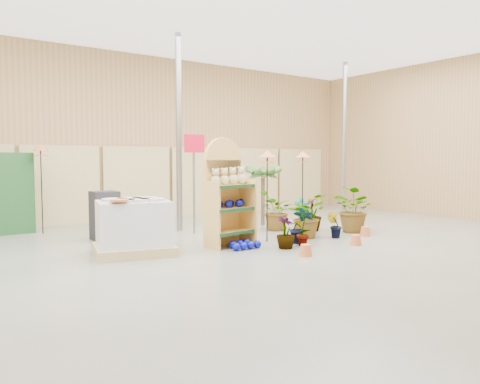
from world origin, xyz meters
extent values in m
cube|color=slate|center=(0.00, 0.00, -0.05)|extent=(15.00, 12.00, 0.10)
cube|color=#9D774A|center=(0.00, 6.05, 2.25)|extent=(15.00, 0.10, 4.50)
cylinder|color=gray|center=(5.50, 3.50, 2.25)|extent=(0.14, 0.14, 4.50)
cylinder|color=gray|center=(0.00, 3.50, 2.25)|extent=(0.14, 0.14, 4.50)
cube|color=tan|center=(-2.00, 5.92, 1.00)|extent=(1.90, 0.06, 2.00)
cube|color=tan|center=(0.00, 5.92, 1.00)|extent=(1.90, 0.06, 2.00)
cube|color=tan|center=(2.00, 5.92, 1.00)|extent=(1.90, 0.06, 2.00)
cube|color=tan|center=(4.00, 5.92, 1.00)|extent=(1.90, 0.06, 2.00)
cube|color=tan|center=(6.00, 5.92, 1.00)|extent=(1.90, 0.06, 2.00)
cube|color=tan|center=(-0.16, 1.41, 0.82)|extent=(0.87, 0.17, 1.64)
cylinder|color=tan|center=(-0.16, 1.41, 1.64)|extent=(0.87, 0.17, 0.87)
cube|color=tan|center=(-0.16, 1.16, 0.29)|extent=(0.88, 0.57, 0.04)
cube|color=#0F3819|center=(-0.16, 0.92, 0.29)|extent=(0.83, 0.12, 0.06)
cube|color=tan|center=(-0.16, 1.16, 0.72)|extent=(0.88, 0.57, 0.04)
cube|color=#0F3819|center=(-0.16, 0.92, 0.72)|extent=(0.83, 0.12, 0.06)
cube|color=tan|center=(-0.16, 1.16, 1.16)|extent=(0.88, 0.57, 0.04)
cube|color=#0F3819|center=(-0.16, 0.92, 1.16)|extent=(0.83, 0.12, 0.06)
cube|color=tan|center=(-0.58, 1.16, 0.63)|extent=(0.09, 0.48, 1.25)
cube|color=tan|center=(0.25, 1.16, 0.63)|extent=(0.09, 0.48, 1.25)
sphere|color=tan|center=(-0.45, 1.22, 1.26)|extent=(0.17, 0.17, 0.17)
sphere|color=tan|center=(-0.45, 1.22, 1.41)|extent=(0.13, 0.13, 0.13)
sphere|color=tan|center=(-0.26, 1.22, 1.27)|extent=(0.18, 0.18, 0.18)
sphere|color=tan|center=(-0.26, 1.22, 1.42)|extent=(0.13, 0.13, 0.13)
sphere|color=tan|center=(-0.06, 1.22, 1.27)|extent=(0.19, 0.19, 0.19)
sphere|color=tan|center=(-0.06, 1.22, 1.43)|extent=(0.13, 0.13, 0.13)
sphere|color=tan|center=(0.13, 1.22, 1.28)|extent=(0.20, 0.20, 0.20)
sphere|color=tan|center=(0.13, 1.22, 1.44)|extent=(0.13, 0.13, 0.13)
sphere|color=#070D91|center=(-0.47, 1.14, 0.81)|extent=(0.14, 0.14, 0.14)
sphere|color=#070D91|center=(-0.35, 1.26, 0.81)|extent=(0.14, 0.14, 0.14)
sphere|color=#070D91|center=(-0.22, 1.14, 0.81)|extent=(0.14, 0.14, 0.14)
sphere|color=#070D91|center=(-0.10, 1.26, 0.81)|extent=(0.14, 0.14, 0.14)
sphere|color=#070D91|center=(0.02, 1.14, 0.81)|extent=(0.14, 0.14, 0.14)
sphere|color=#070D91|center=(0.15, 1.26, 0.81)|extent=(0.14, 0.14, 0.14)
sphere|color=#070D91|center=(-0.32, 0.74, 0.07)|extent=(0.15, 0.15, 0.15)
sphere|color=#070D91|center=(-0.24, 0.98, 0.07)|extent=(0.15, 0.15, 0.15)
sphere|color=#070D91|center=(-0.16, 0.74, 0.07)|extent=(0.15, 0.15, 0.15)
sphere|color=#070D91|center=(-0.08, 0.98, 0.07)|extent=(0.15, 0.15, 0.15)
sphere|color=#070D91|center=(0.00, 0.74, 0.07)|extent=(0.15, 0.15, 0.15)
sphere|color=#070D91|center=(0.08, 0.98, 0.07)|extent=(0.15, 0.15, 0.15)
sphere|color=#070D91|center=(0.16, 0.74, 0.07)|extent=(0.15, 0.15, 0.15)
cube|color=tan|center=(-1.92, 1.56, 0.08)|extent=(1.54, 1.37, 0.16)
cube|color=silver|center=(-1.92, 1.56, 0.55)|extent=(1.40, 1.24, 0.77)
cylinder|color=#B8AD9F|center=(-2.20, 1.39, 0.95)|extent=(0.44, 0.44, 0.04)
cylinder|color=#B8AD9F|center=(-1.92, 1.39, 0.95)|extent=(0.44, 0.44, 0.04)
cylinder|color=#B8AD9F|center=(-1.65, 1.39, 0.95)|extent=(0.44, 0.44, 0.04)
cylinder|color=#B8AD9F|center=(-2.20, 1.72, 0.95)|extent=(0.44, 0.44, 0.04)
cylinder|color=#B8AD9F|center=(-1.92, 1.72, 0.95)|extent=(0.44, 0.44, 0.04)
cylinder|color=#B8AD9F|center=(-1.65, 1.72, 0.95)|extent=(0.44, 0.44, 0.04)
cube|color=black|center=(-1.84, 3.28, 0.25)|extent=(0.50, 0.50, 0.50)
cube|color=black|center=(-1.84, 3.28, 0.75)|extent=(0.50, 0.50, 0.50)
cylinder|color=gray|center=(0.10, 3.00, 1.10)|extent=(0.05, 0.05, 2.20)
cube|color=red|center=(0.10, 2.96, 2.00)|extent=(0.50, 0.03, 0.40)
cylinder|color=black|center=(0.76, 1.21, 0.80)|extent=(0.02, 0.02, 1.59)
cylinder|color=#CD6535|center=(0.76, 1.21, 1.59)|extent=(0.30, 0.30, 0.02)
cone|color=#CD6535|center=(0.76, 1.21, 1.76)|extent=(0.34, 0.34, 0.14)
cylinder|color=black|center=(2.22, 1.76, 0.80)|extent=(0.02, 0.02, 1.60)
cylinder|color=#CD6535|center=(2.22, 1.76, 1.60)|extent=(0.30, 0.30, 0.02)
cone|color=#CD6535|center=(2.22, 1.76, 1.77)|extent=(0.34, 0.34, 0.14)
cylinder|color=black|center=(-2.69, 4.88, 0.87)|extent=(0.02, 0.02, 1.74)
cylinder|color=#CD6535|center=(-2.69, 4.88, 1.74)|extent=(0.30, 0.30, 0.02)
cone|color=#CD6535|center=(-2.69, 4.88, 1.91)|extent=(0.34, 0.34, 0.14)
cylinder|color=brown|center=(2.14, 3.11, 0.62)|extent=(0.10, 0.10, 1.23)
imported|color=#3A6927|center=(1.01, 0.41, 0.38)|extent=(0.42, 0.47, 0.75)
imported|color=#3A6927|center=(1.13, 0.68, 0.31)|extent=(0.42, 0.38, 0.62)
imported|color=#3A6927|center=(1.72, 1.09, 0.46)|extent=(0.96, 0.87, 0.93)
imported|color=#3A6927|center=(2.49, 1.72, 0.40)|extent=(0.63, 0.63, 0.81)
imported|color=#3A6927|center=(2.53, 2.09, 0.38)|extent=(0.47, 0.39, 0.76)
imported|color=#3A6927|center=(1.85, 2.22, 0.46)|extent=(1.10, 1.08, 0.93)
imported|color=#3A6927|center=(0.57, 0.42, 0.31)|extent=(0.41, 0.41, 0.61)
imported|color=#3A6927|center=(2.18, 0.72, 0.27)|extent=(0.38, 0.39, 0.55)
imported|color=#3A6927|center=(3.12, 0.99, 0.53)|extent=(0.91, 1.02, 1.06)
imported|color=#3A6927|center=(0.99, 2.83, 0.34)|extent=(0.41, 0.41, 0.68)
camera|label=1|loc=(-5.06, -6.09, 1.65)|focal=35.00mm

